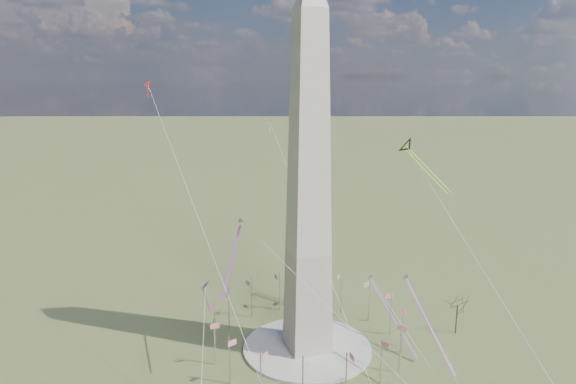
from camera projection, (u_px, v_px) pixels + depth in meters
name	position (u px, v px, depth m)	size (l,w,h in m)	color
ground	(307.00, 349.00, 144.05)	(2000.00, 2000.00, 0.00)	#4F582C
plaza	(307.00, 348.00, 143.96)	(36.00, 36.00, 0.80)	beige
washington_monument	(309.00, 182.00, 133.55)	(15.56, 15.56, 100.00)	#B5A497
flagpole_ring	(307.00, 325.00, 142.45)	(54.40, 54.40, 13.00)	#B6B9BD
tree_near	(458.00, 303.00, 150.75)	(7.66, 7.66, 13.41)	#46342B
kite_delta_black	(409.00, 149.00, 154.67)	(10.38, 18.07, 14.80)	black
kite_diamond_purple	(206.00, 289.00, 131.55)	(2.38, 3.13, 9.14)	navy
kite_streamer_left	(421.00, 308.00, 126.38)	(2.16, 23.12, 15.89)	#EE4525
kite_streamer_mid	(235.00, 247.00, 133.00)	(10.55, 19.92, 14.78)	#EE4525
kite_streamer_right	(385.00, 304.00, 147.97)	(4.54, 23.50, 16.17)	#EE4525
kite_small_red	(147.00, 86.00, 152.02)	(1.81, 1.63, 4.97)	#F8301D
kite_small_white	(270.00, 123.00, 176.64)	(1.32, 2.02, 4.38)	white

